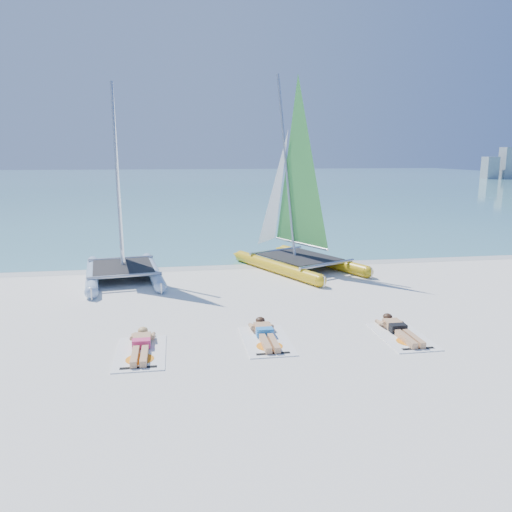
{
  "coord_description": "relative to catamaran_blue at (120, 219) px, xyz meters",
  "views": [
    {
      "loc": [
        -2.06,
        -12.26,
        4.01
      ],
      "look_at": [
        0.1,
        1.2,
        1.2
      ],
      "focal_mm": 35.0,
      "sensor_mm": 36.0,
      "label": 1
    }
  ],
  "objects": [
    {
      "name": "sunbather_b",
      "position": [
        3.64,
        -6.12,
        -1.84
      ],
      "size": [
        0.37,
        1.73,
        0.26
      ],
      "color": "tan",
      "rests_on": "towel_b"
    },
    {
      "name": "sea",
      "position": [
        3.85,
        58.86,
        -1.95
      ],
      "size": [
        140.0,
        115.0,
        0.01
      ],
      "primitive_type": "cube",
      "color": "#7AB7CB",
      "rests_on": "ground"
    },
    {
      "name": "wet_sand_strip",
      "position": [
        3.85,
        1.36,
        -1.95
      ],
      "size": [
        140.0,
        1.4,
        0.01
      ],
      "primitive_type": "cube",
      "color": "silver",
      "rests_on": "ground"
    },
    {
      "name": "ground",
      "position": [
        3.85,
        -4.14,
        -1.96
      ],
      "size": [
        140.0,
        140.0,
        0.0
      ],
      "primitive_type": "plane",
      "color": "white",
      "rests_on": "ground"
    },
    {
      "name": "towel_a",
      "position": [
        0.98,
        -6.57,
        -1.95
      ],
      "size": [
        1.0,
        1.85,
        0.02
      ],
      "primitive_type": "cube",
      "color": "white",
      "rests_on": "ground"
    },
    {
      "name": "sunbather_c",
      "position": [
        6.68,
        -6.34,
        -1.84
      ],
      "size": [
        0.37,
        1.73,
        0.26
      ],
      "color": "tan",
      "rests_on": "towel_c"
    },
    {
      "name": "catamaran_yellow",
      "position": [
        5.81,
        0.82,
        0.24
      ],
      "size": [
        4.37,
        5.67,
        6.98
      ],
      "rotation": [
        0.0,
        0.0,
        0.44
      ],
      "color": "yellow",
      "rests_on": "ground"
    },
    {
      "name": "sunbather_a",
      "position": [
        0.98,
        -6.38,
        -1.84
      ],
      "size": [
        0.37,
        1.73,
        0.26
      ],
      "color": "tan",
      "rests_on": "towel_a"
    },
    {
      "name": "towel_b",
      "position": [
        3.64,
        -6.31,
        -1.95
      ],
      "size": [
        1.0,
        1.85,
        0.02
      ],
      "primitive_type": "cube",
      "color": "white",
      "rests_on": "ground"
    },
    {
      "name": "towel_c",
      "position": [
        6.68,
        -6.53,
        -1.95
      ],
      "size": [
        1.0,
        1.85,
        0.02
      ],
      "primitive_type": "cube",
      "color": "white",
      "rests_on": "ground"
    },
    {
      "name": "catamaran_blue",
      "position": [
        0.0,
        0.0,
        0.0
      ],
      "size": [
        2.95,
        5.08,
        6.55
      ],
      "rotation": [
        0.0,
        0.0,
        0.14
      ],
      "color": "#A1BDD3",
      "rests_on": "ground"
    }
  ]
}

